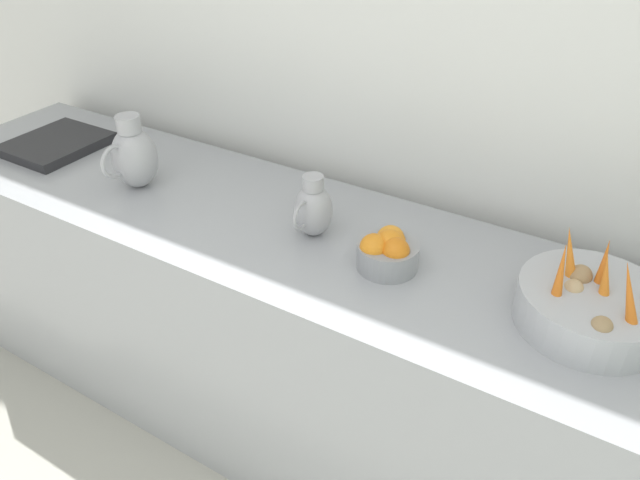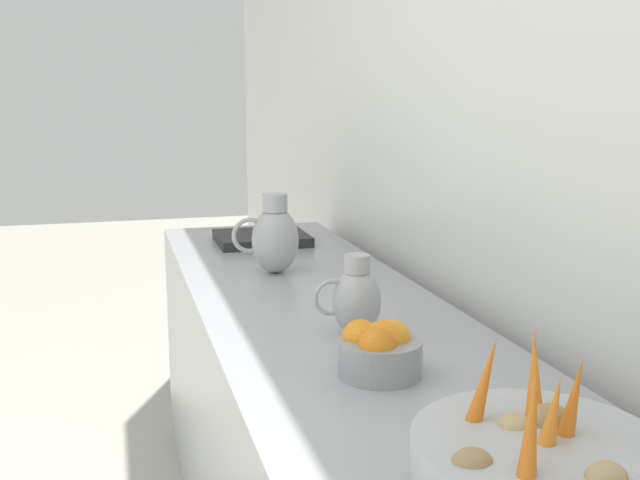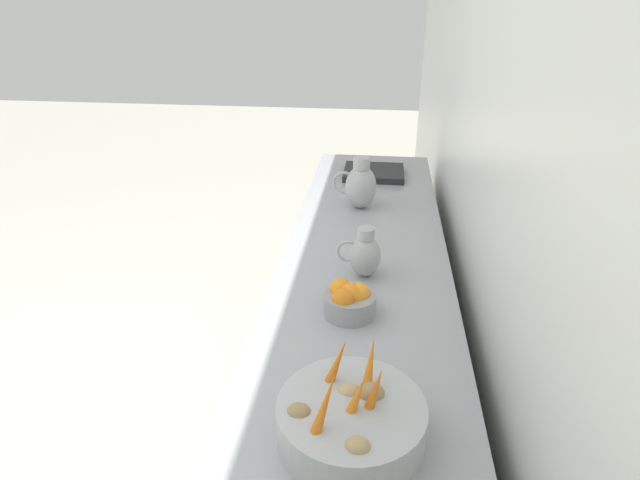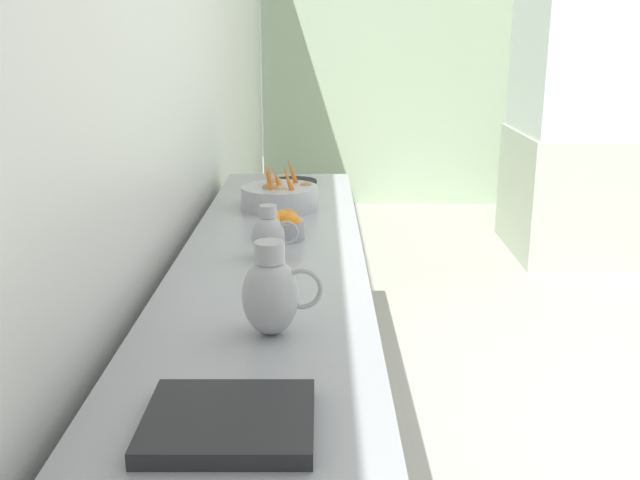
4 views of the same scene
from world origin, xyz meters
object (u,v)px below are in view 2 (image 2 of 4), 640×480
vegetable_colander (537,469)px  metal_pitcher_short (356,299)px  orange_bowl (380,349)px  metal_pitcher_tall (274,238)px

vegetable_colander → metal_pitcher_short: vegetable_colander is taller
orange_bowl → metal_pitcher_short: (-0.03, -0.26, 0.03)m
metal_pitcher_tall → metal_pitcher_short: metal_pitcher_tall is taller
vegetable_colander → metal_pitcher_tall: metal_pitcher_tall is taller
orange_bowl → metal_pitcher_short: 0.27m
orange_bowl → metal_pitcher_tall: size_ratio=0.68×
metal_pitcher_tall → metal_pitcher_short: bearing=94.4°
orange_bowl → vegetable_colander: bearing=94.3°
vegetable_colander → metal_pitcher_tall: (0.06, -1.45, 0.06)m
metal_pitcher_short → orange_bowl: bearing=82.4°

